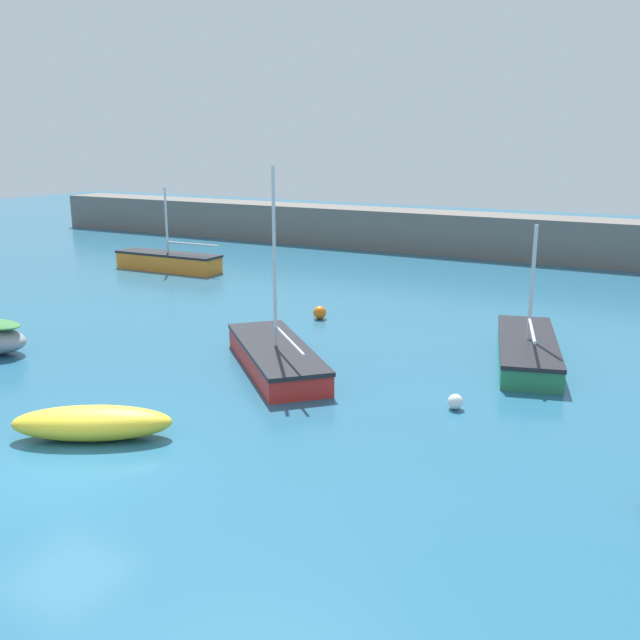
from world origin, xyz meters
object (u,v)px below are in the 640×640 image
sailboat_short_mast (169,261)px  sailboat_twin_hulled (527,350)px  sailboat_tall_mast (276,356)px  mooring_buoy_white (455,402)px  mooring_buoy_orange (320,313)px  open_tender_yellow (92,423)px

sailboat_short_mast → sailboat_twin_hulled: 20.96m
sailboat_short_mast → sailboat_tall_mast: size_ratio=1.04×
sailboat_twin_hulled → mooring_buoy_white: bearing=156.8°
mooring_buoy_orange → sailboat_twin_hulled: bearing=-11.1°
open_tender_yellow → sailboat_short_mast: sailboat_short_mast is taller
sailboat_short_mast → mooring_buoy_orange: size_ratio=12.40×
sailboat_tall_mast → mooring_buoy_white: (5.66, -0.57, -0.19)m
open_tender_yellow → mooring_buoy_orange: open_tender_yellow is taller
sailboat_short_mast → sailboat_twin_hulled: size_ratio=1.01×
open_tender_yellow → sailboat_tall_mast: sailboat_tall_mast is taller
sailboat_twin_hulled → mooring_buoy_orange: size_ratio=12.30×
open_tender_yellow → mooring_buoy_white: 8.71m
open_tender_yellow → mooring_buoy_orange: size_ratio=7.44×
mooring_buoy_white → sailboat_twin_hulled: bearing=82.6°
mooring_buoy_white → mooring_buoy_orange: bearing=139.1°
open_tender_yellow → sailboat_twin_hulled: 12.79m
mooring_buoy_orange → open_tender_yellow: bearing=-85.9°
open_tender_yellow → sailboat_twin_hulled: bearing=25.3°
sailboat_short_mast → open_tender_yellow: bearing=124.7°
sailboat_twin_hulled → open_tender_yellow: bearing=129.9°
open_tender_yellow → sailboat_short_mast: (-12.62, 17.35, 0.10)m
sailboat_tall_mast → mooring_buoy_orange: (-1.77, 5.87, -0.13)m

